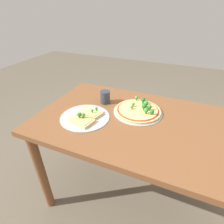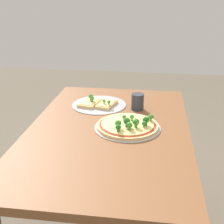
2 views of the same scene
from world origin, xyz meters
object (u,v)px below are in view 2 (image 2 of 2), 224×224
(pizza_tray_slice, at_px, (98,104))
(drinking_cup, at_px, (138,102))
(dining_table, at_px, (109,148))
(pizza_tray_whole, at_px, (128,125))

(pizza_tray_slice, distance_m, drinking_cup, 0.23)
(dining_table, height_order, pizza_tray_whole, pizza_tray_whole)
(pizza_tray_whole, height_order, pizza_tray_slice, pizza_tray_whole)
(pizza_tray_whole, xyz_separation_m, drinking_cup, (-0.26, 0.03, 0.03))
(dining_table, xyz_separation_m, pizza_tray_slice, (-0.30, -0.11, 0.12))
(dining_table, xyz_separation_m, drinking_cup, (-0.27, 0.12, 0.15))
(pizza_tray_whole, height_order, drinking_cup, drinking_cup)
(pizza_tray_slice, bearing_deg, dining_table, 19.37)
(pizza_tray_whole, bearing_deg, pizza_tray_slice, -145.34)
(pizza_tray_slice, xyz_separation_m, drinking_cup, (0.03, 0.23, 0.04))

